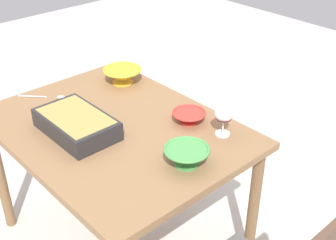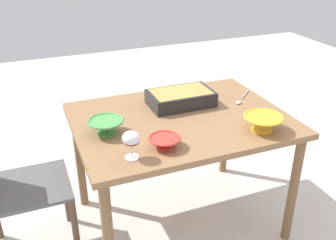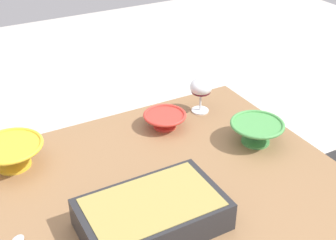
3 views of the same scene
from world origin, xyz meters
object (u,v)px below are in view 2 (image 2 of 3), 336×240
(dining_table, at_px, (180,130))
(serving_bowl, at_px, (263,122))
(casserole_dish, at_px, (181,97))
(mixing_bowl, at_px, (106,126))
(small_bowl, at_px, (165,141))
(wine_glass, at_px, (131,140))
(chair, at_px, (8,184))
(serving_spoon, at_px, (241,99))

(dining_table, distance_m, serving_bowl, 0.48)
(casserole_dish, height_order, mixing_bowl, casserole_dish)
(mixing_bowl, bearing_deg, small_bowl, 133.71)
(dining_table, relative_size, wine_glass, 8.61)
(serving_bowl, bearing_deg, chair, -15.94)
(wine_glass, bearing_deg, casserole_dish, -133.63)
(wine_glass, height_order, serving_spoon, wine_glass)
(chair, distance_m, serving_bowl, 1.40)
(serving_bowl, relative_size, serving_spoon, 1.07)
(serving_spoon, bearing_deg, serving_bowl, 74.69)
(mixing_bowl, distance_m, small_bowl, 0.34)
(chair, distance_m, mixing_bowl, 0.62)
(wine_glass, relative_size, mixing_bowl, 0.74)
(chair, relative_size, casserole_dish, 2.34)
(dining_table, xyz_separation_m, chair, (0.97, -0.07, -0.17))
(casserole_dish, height_order, serving_spoon, casserole_dish)
(chair, distance_m, wine_glass, 0.79)
(chair, xyz_separation_m, serving_bowl, (-1.32, 0.38, 0.30))
(dining_table, distance_m, serving_spoon, 0.47)
(dining_table, bearing_deg, small_bowl, 53.54)
(wine_glass, bearing_deg, mixing_bowl, -79.06)
(wine_glass, height_order, casserole_dish, wine_glass)
(wine_glass, distance_m, small_bowl, 0.20)
(mixing_bowl, height_order, serving_spoon, mixing_bowl)
(serving_bowl, bearing_deg, casserole_dish, -59.73)
(serving_spoon, bearing_deg, casserole_dish, -12.08)
(dining_table, height_order, small_bowl, small_bowl)
(serving_spoon, bearing_deg, wine_glass, 25.46)
(chair, xyz_separation_m, mixing_bowl, (-0.53, 0.10, 0.30))
(mixing_bowl, xyz_separation_m, serving_spoon, (-0.89, -0.12, -0.04))
(dining_table, height_order, chair, chair)
(wine_glass, distance_m, casserole_dish, 0.67)
(serving_bowl, distance_m, serving_spoon, 0.40)
(small_bowl, relative_size, serving_bowl, 0.76)
(dining_table, distance_m, chair, 0.99)
(dining_table, distance_m, casserole_dish, 0.22)
(dining_table, distance_m, small_bowl, 0.37)
(mixing_bowl, distance_m, serving_bowl, 0.83)
(casserole_dish, bearing_deg, dining_table, 66.50)
(chair, distance_m, small_bowl, 0.89)
(dining_table, relative_size, mixing_bowl, 6.35)
(wine_glass, xyz_separation_m, small_bowl, (-0.18, -0.04, -0.07))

